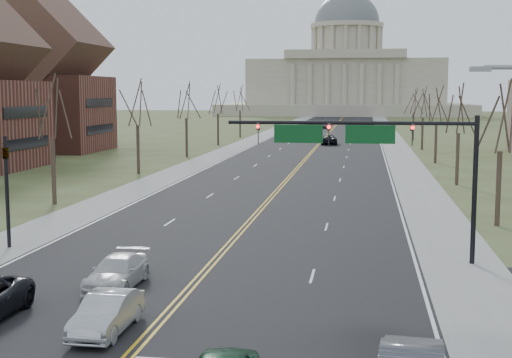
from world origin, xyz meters
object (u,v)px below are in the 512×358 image
(car_sb_inner_lead, at_px, (107,313))
(car_sb_inner_second, at_px, (117,272))
(car_far_nb, at_px, (329,140))
(signal_mast, at_px, (369,144))
(car_far_sb, at_px, (324,125))
(signal_left, at_px, (6,179))

(car_sb_inner_lead, xyz_separation_m, car_sb_inner_second, (-1.61, 5.54, -0.02))
(car_sb_inner_lead, relative_size, car_sb_inner_second, 0.90)
(car_far_nb, bearing_deg, car_sb_inner_lead, 84.76)
(signal_mast, distance_m, car_far_sb, 129.24)
(signal_mast, xyz_separation_m, signal_left, (-18.95, 0.00, -2.05))
(signal_mast, height_order, signal_left, signal_mast)
(car_sb_inner_second, distance_m, car_far_nb, 85.46)
(car_far_nb, bearing_deg, signal_mast, 90.94)
(car_sb_inner_second, xyz_separation_m, car_far_sb, (1.10, 135.43, 0.09))
(car_far_nb, xyz_separation_m, car_far_sb, (-3.65, 50.10, -0.01))
(car_sb_inner_lead, xyz_separation_m, car_far_nb, (3.14, 90.88, 0.08))
(signal_mast, distance_m, car_far_nb, 79.07)
(signal_mast, distance_m, car_sb_inner_second, 13.45)
(signal_mast, relative_size, car_sb_inner_second, 2.65)
(signal_mast, distance_m, signal_left, 19.06)
(car_sb_inner_second, bearing_deg, signal_left, 142.02)
(signal_left, xyz_separation_m, car_sb_inner_lead, (10.02, -12.17, -3.02))
(signal_left, relative_size, car_sb_inner_second, 1.31)
(signal_left, distance_m, car_far_sb, 129.18)
(car_sb_inner_lead, bearing_deg, car_sb_inner_second, 106.46)
(signal_mast, relative_size, car_far_sb, 2.74)
(car_far_sb, bearing_deg, car_far_nb, -81.16)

